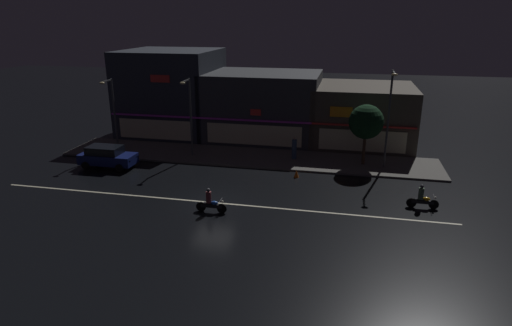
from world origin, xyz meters
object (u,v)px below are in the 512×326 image
object	(u,v)px
motorcycle_following	(422,198)
parked_car_near_kerb	(107,156)
streetlamp_mid	(189,111)
motorcycle_lead	(210,202)
streetlamp_east	(389,112)
streetlamp_west	(112,109)
pedestrian_on_sidewalk	(294,149)
traffic_cone	(296,174)

from	to	relation	value
motorcycle_following	parked_car_near_kerb	bearing A→B (deg)	164.34
streetlamp_mid	motorcycle_lead	bearing A→B (deg)	-63.99
streetlamp_east	motorcycle_lead	bearing A→B (deg)	-136.20
streetlamp_west	motorcycle_lead	distance (m)	15.71
pedestrian_on_sidewalk	streetlamp_east	bearing A→B (deg)	-158.47
streetlamp_west	streetlamp_mid	size ratio (longest dim) A/B	0.97
traffic_cone	pedestrian_on_sidewalk	bearing A→B (deg)	99.79
streetlamp_mid	traffic_cone	distance (m)	10.23
parked_car_near_kerb	motorcycle_following	bearing A→B (deg)	-7.48
streetlamp_mid	parked_car_near_kerb	size ratio (longest dim) A/B	1.48
pedestrian_on_sidewalk	motorcycle_lead	size ratio (longest dim) A/B	0.95
streetlamp_west	streetlamp_mid	bearing A→B (deg)	-0.74
streetlamp_east	pedestrian_on_sidewalk	world-z (taller)	streetlamp_east
streetlamp_east	parked_car_near_kerb	world-z (taller)	streetlamp_east
pedestrian_on_sidewalk	motorcycle_lead	xyz separation A→B (m)	(-3.59, -11.04, -0.34)
parked_car_near_kerb	traffic_cone	distance (m)	14.70
streetlamp_east	pedestrian_on_sidewalk	bearing A→B (deg)	173.23
motorcycle_following	traffic_cone	world-z (taller)	motorcycle_following
streetlamp_mid	motorcycle_following	distance (m)	18.79
parked_car_near_kerb	traffic_cone	bearing A→B (deg)	3.09
pedestrian_on_sidewalk	motorcycle_lead	bearing A→B (deg)	100.28
streetlamp_east	pedestrian_on_sidewalk	xyz separation A→B (m)	(-7.05, 0.84, -3.50)
streetlamp_west	streetlamp_mid	world-z (taller)	streetlamp_mid
motorcycle_lead	traffic_cone	distance (m)	8.26
parked_car_near_kerb	traffic_cone	xyz separation A→B (m)	(14.67, 0.79, -0.59)
streetlamp_east	motorcycle_following	distance (m)	8.12
streetlamp_east	parked_car_near_kerb	xyz separation A→B (m)	(-21.03, -3.94, -3.60)
streetlamp_east	motorcycle_following	world-z (taller)	streetlamp_east
streetlamp_east	parked_car_near_kerb	bearing A→B (deg)	-169.40
streetlamp_east	traffic_cone	size ratio (longest dim) A/B	13.41
parked_car_near_kerb	motorcycle_following	xyz separation A→B (m)	(22.82, -3.00, -0.24)
parked_car_near_kerb	motorcycle_lead	distance (m)	12.13
parked_car_near_kerb	motorcycle_lead	world-z (taller)	parked_car_near_kerb
motorcycle_lead	motorcycle_following	bearing A→B (deg)	-160.86
streetlamp_mid	motorcycle_following	size ratio (longest dim) A/B	3.36
motorcycle_lead	motorcycle_following	xyz separation A→B (m)	(12.43, 3.27, 0.00)
motorcycle_lead	parked_car_near_kerb	bearing A→B (deg)	-26.69
streetlamp_east	traffic_cone	xyz separation A→B (m)	(-6.36, -3.15, -4.20)
streetlamp_west	streetlamp_east	size ratio (longest dim) A/B	0.83
pedestrian_on_sidewalk	motorcycle_following	world-z (taller)	pedestrian_on_sidewalk
streetlamp_mid	traffic_cone	xyz separation A→B (m)	(9.11, -2.85, -3.68)
streetlamp_west	motorcycle_following	bearing A→B (deg)	-15.57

